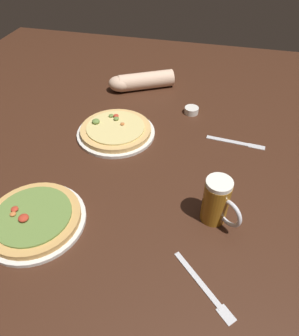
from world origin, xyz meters
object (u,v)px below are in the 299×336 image
at_px(beer_mug_dark, 217,202).
at_px(diner_arm, 139,81).
at_px(pizza_plate_near, 34,219).
at_px(fork_left, 204,287).
at_px(knife_right, 236,142).
at_px(ramekin_sauce, 191,110).
at_px(pizza_plate_far, 116,131).

relative_size(beer_mug_dark, diner_arm, 0.50).
bearing_deg(pizza_plate_near, fork_left, -9.42).
relative_size(fork_left, diner_arm, 0.57).
height_order(beer_mug_dark, diner_arm, beer_mug_dark).
bearing_deg(diner_arm, pizza_plate_near, -95.82).
distance_m(fork_left, knife_right, 0.60).
bearing_deg(knife_right, fork_left, -95.05).
distance_m(beer_mug_dark, ramekin_sauce, 0.57).
distance_m(pizza_plate_near, beer_mug_dark, 0.52).
xyz_separation_m(pizza_plate_near, beer_mug_dark, (0.50, 0.14, 0.06)).
bearing_deg(pizza_plate_far, fork_left, -53.61).
height_order(ramekin_sauce, knife_right, ramekin_sauce).
xyz_separation_m(beer_mug_dark, fork_left, (-0.00, -0.22, -0.07)).
bearing_deg(pizza_plate_near, diner_arm, 84.18).
bearing_deg(pizza_plate_far, knife_right, 6.70).
relative_size(pizza_plate_near, ramekin_sauce, 4.96).
bearing_deg(beer_mug_dark, knife_right, 82.66).
distance_m(pizza_plate_far, fork_left, 0.68).
xyz_separation_m(pizza_plate_far, ramekin_sauce, (0.26, 0.22, -0.00)).
bearing_deg(knife_right, ramekin_sauce, 139.10).
xyz_separation_m(pizza_plate_near, pizza_plate_far, (0.09, 0.47, 0.00)).
xyz_separation_m(fork_left, knife_right, (0.05, 0.60, 0.00)).
bearing_deg(fork_left, pizza_plate_far, 126.39).
relative_size(ramekin_sauce, fork_left, 0.35).
bearing_deg(pizza_plate_far, beer_mug_dark, -38.87).
xyz_separation_m(ramekin_sauce, knife_right, (0.19, -0.17, -0.01)).
distance_m(pizza_plate_near, fork_left, 0.50).
bearing_deg(pizza_plate_near, pizza_plate_far, 78.83).
bearing_deg(ramekin_sauce, fork_left, -79.72).
relative_size(ramekin_sauce, knife_right, 0.27).
height_order(pizza_plate_near, pizza_plate_far, same).
bearing_deg(diner_arm, pizza_plate_far, -88.99).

